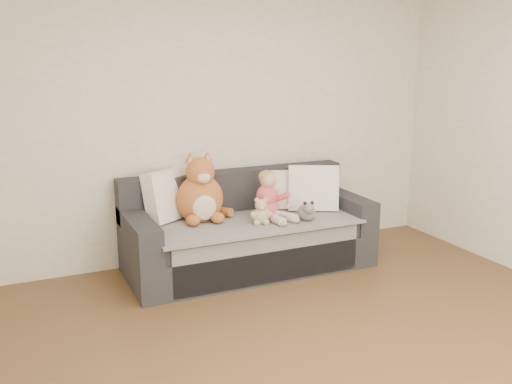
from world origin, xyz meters
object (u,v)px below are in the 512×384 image
Objects in this scene: teddy_bear at (261,213)px; plush_cat at (201,195)px; sofa at (247,234)px; toddler at (270,198)px; sippy_cup at (281,218)px.

plush_cat is at bearing 160.29° from teddy_bear.
sofa is 0.40m from toddler.
sippy_cup is (0.59, -0.40, -0.18)m from plush_cat.
sippy_cup is (0.01, -0.22, -0.13)m from toddler.
sofa is at bearing 112.87° from teddy_bear.
sofa is 4.90× the size of toddler.
sippy_cup is at bearing -59.59° from sofa.
sofa is at bearing 120.41° from sippy_cup.
toddler is at bearing 92.96° from sippy_cup.
teddy_bear is (-0.15, -0.14, -0.09)m from toddler.
sofa reaches higher than sippy_cup.
sippy_cup is at bearing -100.72° from toddler.
toddler reaches higher than sofa.
plush_cat reaches higher than sofa.
plush_cat is (-0.58, 0.18, 0.05)m from toddler.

